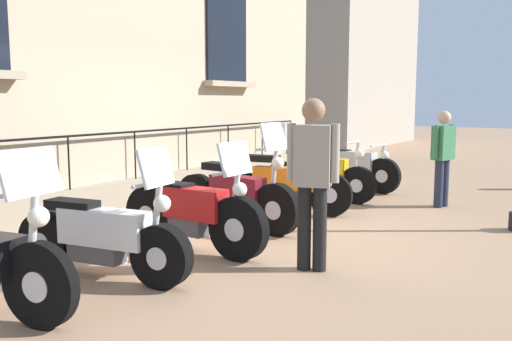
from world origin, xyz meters
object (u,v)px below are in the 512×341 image
(motorcycle_orange, at_px, (283,185))
(motorcycle_yellow, at_px, (319,175))
(motorcycle_silver, at_px, (352,168))
(pedestrian_walking, at_px, (313,174))
(motorcycle_red, at_px, (194,214))
(pedestrian_standing, at_px, (443,154))
(motorcycle_white, at_px, (102,238))
(motorcycle_maroon, at_px, (236,196))

(motorcycle_orange, height_order, motorcycle_yellow, motorcycle_orange)
(motorcycle_silver, xyz_separation_m, pedestrian_walking, (1.59, -4.89, 0.56))
(motorcycle_red, bearing_deg, motorcycle_yellow, 93.34)
(pedestrian_standing, bearing_deg, motorcycle_yellow, -165.43)
(motorcycle_white, relative_size, motorcycle_red, 0.99)
(motorcycle_white, distance_m, pedestrian_walking, 2.15)
(motorcycle_maroon, relative_size, pedestrian_standing, 1.34)
(motorcycle_maroon, bearing_deg, motorcycle_white, -87.67)
(motorcycle_silver, distance_m, pedestrian_walking, 5.17)
(motorcycle_red, distance_m, motorcycle_orange, 2.48)
(motorcycle_yellow, distance_m, pedestrian_walking, 4.02)
(motorcycle_white, xyz_separation_m, motorcycle_orange, (-0.08, 3.69, 0.03))
(motorcycle_orange, bearing_deg, pedestrian_walking, -54.87)
(motorcycle_white, height_order, motorcycle_maroon, motorcycle_maroon)
(motorcycle_orange, xyz_separation_m, motorcycle_yellow, (0.00, 1.25, -0.00))
(motorcycle_yellow, bearing_deg, pedestrian_standing, 14.57)
(motorcycle_white, distance_m, motorcycle_yellow, 4.95)
(motorcycle_white, distance_m, motorcycle_orange, 3.70)
(pedestrian_walking, bearing_deg, pedestrian_standing, 86.10)
(pedestrian_walking, bearing_deg, motorcycle_silver, 107.99)
(motorcycle_orange, height_order, motorcycle_silver, motorcycle_orange)
(motorcycle_white, xyz_separation_m, motorcycle_silver, (-0.00, 6.22, 0.03))
(motorcycle_orange, bearing_deg, motorcycle_maroon, -91.05)
(motorcycle_red, relative_size, motorcycle_silver, 1.00)
(motorcycle_red, distance_m, motorcycle_maroon, 1.24)
(motorcycle_maroon, bearing_deg, pedestrian_walking, -33.39)
(motorcycle_white, xyz_separation_m, pedestrian_standing, (1.87, 5.45, 0.46))
(motorcycle_red, distance_m, pedestrian_standing, 4.58)
(motorcycle_silver, bearing_deg, motorcycle_yellow, -93.17)
(motorcycle_white, distance_m, motorcycle_red, 1.23)
(motorcycle_maroon, xyz_separation_m, pedestrian_walking, (1.69, -1.11, 0.55))
(pedestrian_standing, bearing_deg, motorcycle_maroon, -123.20)
(motorcycle_yellow, relative_size, pedestrian_standing, 1.33)
(motorcycle_white, bearing_deg, motorcycle_maroon, 92.33)
(pedestrian_standing, bearing_deg, motorcycle_red, -112.19)
(motorcycle_maroon, bearing_deg, motorcycle_silver, 88.51)
(motorcycle_yellow, distance_m, motorcycle_silver, 1.28)
(motorcycle_red, xyz_separation_m, motorcycle_orange, (-0.22, 2.47, -0.00))
(motorcycle_maroon, distance_m, pedestrian_standing, 3.62)
(motorcycle_red, height_order, motorcycle_silver, motorcycle_red)
(motorcycle_orange, distance_m, motorcycle_yellow, 1.25)
(motorcycle_red, bearing_deg, motorcycle_orange, 95.14)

